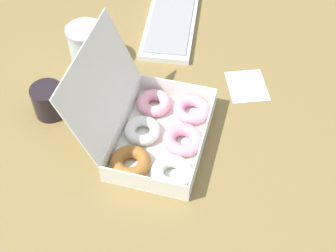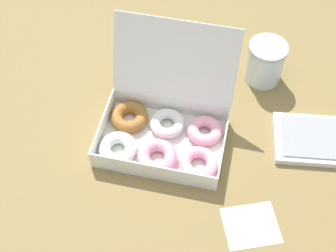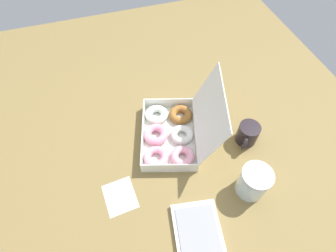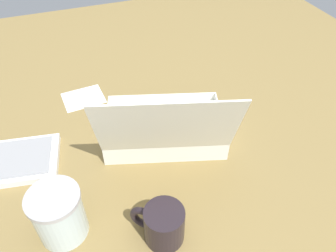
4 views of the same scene
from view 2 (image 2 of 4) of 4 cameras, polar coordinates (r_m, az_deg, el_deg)
ground_plane at (r=117.10cm, az=-3.13°, el=-3.99°), size 180.00×180.00×2.00cm
donut_box at (r=116.29cm, az=-0.74°, el=-0.66°), size 37.94×36.42×25.25cm
coffee_mug at (r=133.74cm, az=3.01°, el=9.35°), size 10.21×9.51×8.51cm
glass_jar at (r=130.39cm, az=11.76°, el=7.63°), size 10.44×10.44×11.93cm
paper_napkin at (r=108.92cm, az=10.07°, el=-11.85°), size 12.94×11.28×0.15cm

